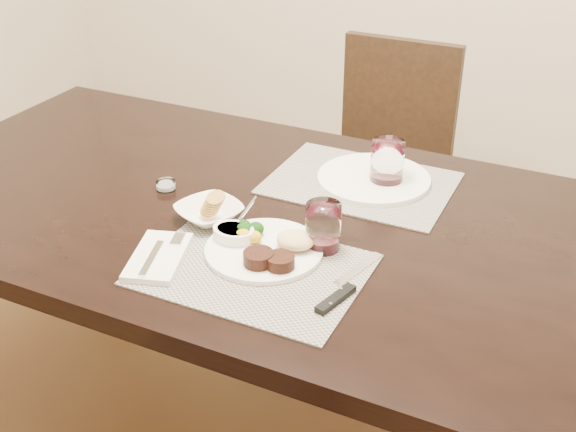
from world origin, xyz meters
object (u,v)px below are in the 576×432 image
at_px(steak_knife, 341,291).
at_px(far_plate, 374,179).
at_px(chair_far, 386,156).
at_px(dinner_plate, 268,248).
at_px(cracker_bowl, 209,212).
at_px(wine_glass_near, 323,229).

bearing_deg(steak_knife, far_plate, 117.54).
distance_m(chair_far, dinner_plate, 1.15).
height_order(cracker_bowl, far_plate, cracker_bowl).
xyz_separation_m(dinner_plate, wine_glass_near, (0.10, 0.08, 0.03)).
relative_size(chair_far, far_plate, 3.09).
bearing_deg(dinner_plate, far_plate, 87.09).
bearing_deg(steak_knife, dinner_plate, 176.25).
xyz_separation_m(chair_far, dinner_plate, (0.09, -1.11, 0.27)).
bearing_deg(wine_glass_near, dinner_plate, -141.83).
bearing_deg(dinner_plate, cracker_bowl, 167.27).
distance_m(chair_far, far_plate, 0.75).
bearing_deg(cracker_bowl, wine_glass_near, -0.00).
relative_size(dinner_plate, cracker_bowl, 1.35).
xyz_separation_m(dinner_plate, cracker_bowl, (-0.19, 0.08, 0.01)).
xyz_separation_m(cracker_bowl, wine_glass_near, (0.29, -0.00, 0.03)).
relative_size(chair_far, dinner_plate, 3.49).
height_order(steak_knife, cracker_bowl, cracker_bowl).
height_order(chair_far, dinner_plate, chair_far).
bearing_deg(wine_glass_near, far_plate, 91.44).
relative_size(cracker_bowl, wine_glass_near, 1.79).
bearing_deg(cracker_bowl, far_plate, 51.71).
bearing_deg(cracker_bowl, chair_far, 84.49).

